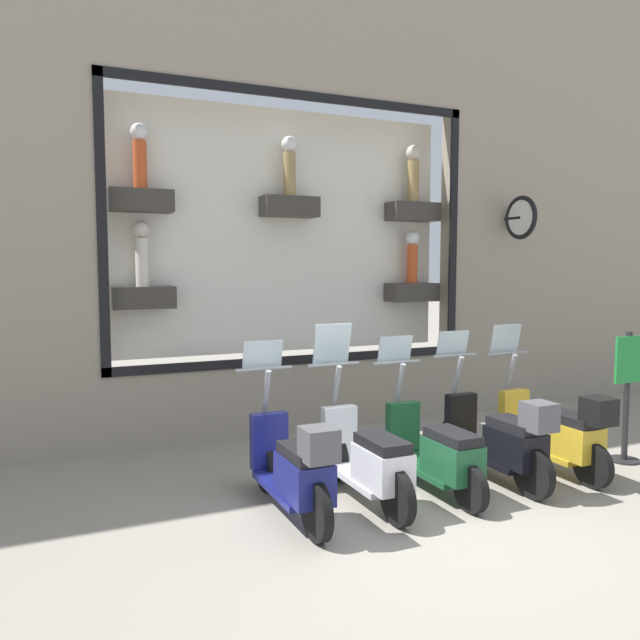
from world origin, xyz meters
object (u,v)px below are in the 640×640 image
(scooter_navy_4, at_px, (295,469))
(shop_sign_post, at_px, (627,393))
(scooter_yellow_0, at_px, (557,433))
(scooter_green_2, at_px, (436,453))
(scooter_white_3, at_px, (368,460))
(scooter_black_1, at_px, (501,440))

(scooter_navy_4, height_order, shop_sign_post, scooter_navy_4)
(shop_sign_post, bearing_deg, scooter_yellow_0, 89.92)
(scooter_yellow_0, bearing_deg, scooter_navy_4, 89.90)
(scooter_navy_4, bearing_deg, shop_sign_post, -90.10)
(scooter_yellow_0, distance_m, scooter_green_2, 1.57)
(scooter_white_3, bearing_deg, scooter_navy_4, 94.60)
(scooter_white_3, distance_m, scooter_navy_4, 0.79)
(shop_sign_post, bearing_deg, scooter_navy_4, 89.90)
(scooter_black_1, relative_size, scooter_white_3, 1.00)
(scooter_green_2, distance_m, shop_sign_post, 2.67)
(scooter_black_1, height_order, shop_sign_post, scooter_black_1)
(scooter_white_3, distance_m, shop_sign_post, 3.44)
(scooter_black_1, height_order, scooter_green_2, scooter_black_1)
(scooter_black_1, height_order, scooter_navy_4, same)
(scooter_white_3, xyz_separation_m, shop_sign_post, (-0.07, -3.42, 0.39))
(scooter_green_2, relative_size, shop_sign_post, 1.16)
(scooter_white_3, height_order, shop_sign_post, scooter_white_3)
(scooter_navy_4, bearing_deg, scooter_white_3, -85.40)
(scooter_black_1, xyz_separation_m, shop_sign_post, (-0.01, -1.85, 0.35))
(scooter_yellow_0, distance_m, scooter_black_1, 0.78)
(shop_sign_post, bearing_deg, scooter_green_2, 88.68)
(scooter_yellow_0, distance_m, scooter_white_3, 2.35)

